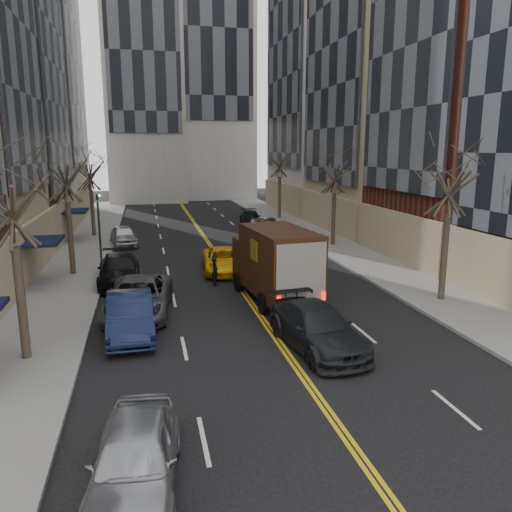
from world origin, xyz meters
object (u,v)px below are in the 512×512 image
(pedestrian, at_px, (215,271))
(taxi, at_px, (224,260))
(ups_truck, at_px, (275,264))
(observer_sedan, at_px, (317,328))

(pedestrian, bearing_deg, taxi, -11.79)
(ups_truck, xyz_separation_m, pedestrian, (-2.41, 3.25, -1.00))
(observer_sedan, height_order, pedestrian, observer_sedan)
(ups_truck, height_order, taxi, ups_truck)
(ups_truck, distance_m, taxi, 6.39)
(taxi, distance_m, pedestrian, 3.01)
(ups_truck, distance_m, observer_sedan, 6.01)
(observer_sedan, distance_m, pedestrian, 9.49)
(taxi, bearing_deg, pedestrian, -103.48)
(observer_sedan, relative_size, pedestrian, 3.60)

